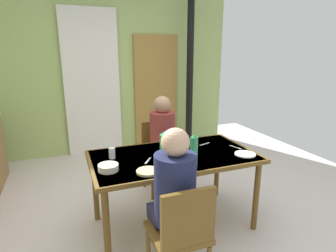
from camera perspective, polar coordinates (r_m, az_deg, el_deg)
ground_plane at (r=2.99m, az=-3.83°, el=-19.91°), size 6.50×6.50×0.00m
wall_back at (r=4.91m, az=-13.07°, el=11.30°), size 4.51×0.10×2.85m
door_wooden at (r=5.09m, az=-2.46°, el=6.98°), size 0.80×0.05×2.00m
stove_pipe_column at (r=5.00m, az=4.53°, el=11.69°), size 0.12×0.12×2.85m
curtain_panel at (r=4.80m, az=-15.29°, el=8.35°), size 0.90×0.03×2.39m
dining_table at (r=2.70m, az=1.16°, el=-7.35°), size 1.58×0.87×0.75m
chair_near_diner at (r=2.07m, az=2.79°, el=-21.00°), size 0.40×0.40×0.87m
chair_far_diner at (r=3.50m, az=-1.82°, el=-5.29°), size 0.40×0.40×0.87m
person_near_diner at (r=2.02m, az=1.30°, el=-12.38°), size 0.30×0.37×0.77m
person_far_diner at (r=3.29m, az=-1.07°, el=-1.42°), size 0.30×0.37×0.77m
water_bottle_green_near at (r=2.56m, az=-0.85°, el=-4.05°), size 0.08×0.08×0.26m
water_bottle_green_far at (r=2.35m, az=5.36°, el=-5.26°), size 0.06×0.06×0.31m
serving_bowl_center at (r=2.38m, az=-12.18°, el=-8.35°), size 0.17×0.17×0.05m
dinner_plate_near_left at (r=2.78m, az=15.58°, el=-5.60°), size 0.20×0.20×0.01m
dinner_plate_near_right at (r=2.79m, az=1.29°, el=-4.95°), size 0.20×0.20×0.01m
drinking_glass_by_near_diner at (r=2.63m, az=-11.44°, el=-5.49°), size 0.06×0.06×0.10m
bread_plate_sliced at (r=2.31m, az=-4.14°, el=-9.28°), size 0.19×0.19×0.02m
cutlery_knife_near at (r=2.54m, az=-4.14°, el=-7.10°), size 0.10×0.13×0.00m
cutlery_fork_near at (r=3.00m, az=7.54°, el=-3.70°), size 0.15×0.07×0.00m
cutlery_knife_far at (r=2.96m, az=13.69°, el=-4.26°), size 0.06×0.15×0.00m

